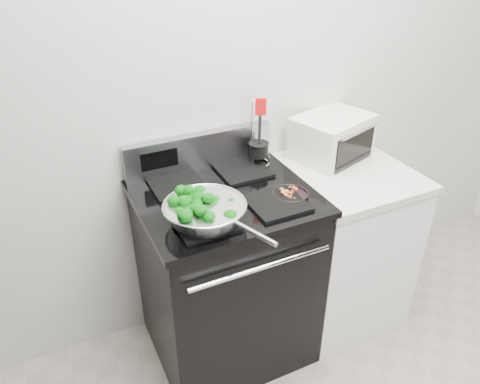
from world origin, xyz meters
TOP-DOWN VIEW (x-y plane):
  - back_wall at (0.00, 1.75)m, footprint 4.00×0.02m
  - gas_range at (-0.30, 1.41)m, footprint 0.79×0.69m
  - counter at (0.39, 1.41)m, footprint 0.62×0.68m
  - skillet at (-0.46, 1.25)m, footprint 0.35×0.53m
  - broccoli_pile at (-0.46, 1.25)m, footprint 0.27×0.27m
  - bacon_plate at (-0.04, 1.28)m, footprint 0.16×0.16m
  - utensil_holder at (-0.02, 1.62)m, footprint 0.11×0.11m
  - toaster_oven at (0.40, 1.59)m, footprint 0.46×0.40m

SIDE VIEW (x-z plane):
  - counter at x=0.39m, z-range 0.00..0.92m
  - gas_range at x=-0.30m, z-range -0.08..1.05m
  - bacon_plate at x=-0.04m, z-range 0.95..0.99m
  - skillet at x=-0.46m, z-range 0.97..1.04m
  - utensil_holder at x=-0.02m, z-range 0.84..1.19m
  - broccoli_pile at x=-0.46m, z-range 0.98..1.07m
  - toaster_oven at x=0.40m, z-range 0.92..1.15m
  - back_wall at x=0.00m, z-range 0.00..2.70m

